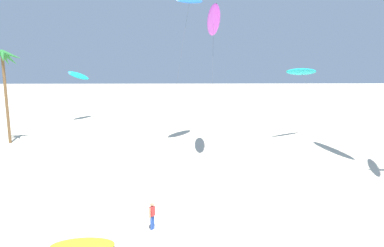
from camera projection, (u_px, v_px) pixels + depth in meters
name	position (u px, v px, depth m)	size (l,w,h in m)	color
palm_tree_1	(3.00, 65.00, 39.15)	(4.16, 3.85, 10.59)	brown
flying_kite_1	(79.00, 76.00, 54.91)	(3.80, 10.34, 8.19)	#19B2B7
flying_kite_2	(190.00, 0.00, 37.31)	(4.52, 5.98, 16.48)	blue
flying_kite_3	(302.00, 72.00, 40.90)	(5.33, 4.85, 8.72)	#19B2B7
flying_kite_7	(213.00, 21.00, 32.79)	(1.46, 13.42, 14.41)	purple
grounded_kite_1	(82.00, 246.00, 17.70)	(3.32, 1.70, 0.43)	yellow
person_near_left	(152.00, 215.00, 19.74)	(0.33, 0.45, 1.59)	#284CA3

